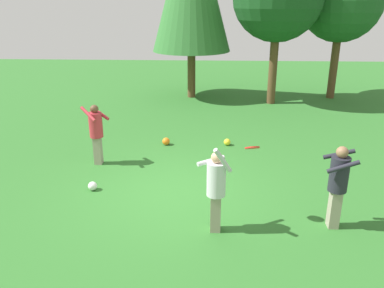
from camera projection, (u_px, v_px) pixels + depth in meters
ground_plane at (175, 192)px, 8.73m from camera, size 40.00×40.00×0.00m
person_thrower at (216, 185)px, 6.97m from camera, size 0.63×0.64×1.72m
person_catcher at (338, 181)px, 7.07m from camera, size 0.59×0.53×1.61m
person_bystander at (96, 130)px, 9.92m from camera, size 0.71×0.70×1.57m
frisbee at (252, 148)px, 7.08m from camera, size 0.31×0.29×0.14m
ball_white at (93, 186)px, 8.77m from camera, size 0.20×0.20×0.20m
ball_yellow at (227, 142)px, 11.47m from camera, size 0.20×0.20×0.20m
ball_orange at (166, 141)px, 11.50m from camera, size 0.22×0.22×0.22m
tree_far_right at (342, 1)px, 15.71m from camera, size 3.29×3.29×5.63m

